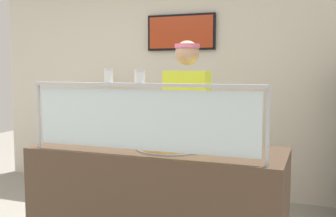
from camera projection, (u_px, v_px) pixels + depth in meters
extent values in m
cube|color=silver|center=(222.00, 83.00, 4.73)|extent=(6.21, 0.08, 2.70)
cube|color=black|center=(181.00, 32.00, 4.79)|extent=(0.85, 0.04, 0.43)
cube|color=#B23819|center=(180.00, 32.00, 4.77)|extent=(0.80, 0.01, 0.38)
cube|color=#4C3828|center=(158.00, 211.00, 2.93)|extent=(1.81, 0.71, 0.95)
cylinder|color=#B2B5BC|center=(39.00, 115.00, 2.86)|extent=(0.02, 0.02, 0.48)
cylinder|color=#B2B5BC|center=(268.00, 126.00, 2.30)|extent=(0.02, 0.02, 0.48)
cube|color=silver|center=(141.00, 120.00, 2.58)|extent=(1.55, 0.01, 0.40)
cube|color=#B2B5BC|center=(141.00, 85.00, 2.56)|extent=(1.61, 0.06, 0.02)
cylinder|color=#9EA0A8|center=(171.00, 148.00, 2.82)|extent=(0.49, 0.49, 0.01)
cylinder|color=tan|center=(171.00, 146.00, 2.82)|extent=(0.46, 0.46, 0.02)
cylinder|color=gold|center=(171.00, 145.00, 2.82)|extent=(0.41, 0.41, 0.01)
cube|color=#ADAFB7|center=(171.00, 144.00, 2.80)|extent=(0.12, 0.29, 0.01)
cylinder|color=white|center=(108.00, 77.00, 2.64)|extent=(0.06, 0.06, 0.08)
cylinder|color=white|center=(108.00, 79.00, 2.64)|extent=(0.05, 0.05, 0.05)
cylinder|color=silver|center=(108.00, 69.00, 2.63)|extent=(0.05, 0.05, 0.02)
cylinder|color=white|center=(140.00, 78.00, 2.56)|extent=(0.07, 0.07, 0.07)
cylinder|color=red|center=(140.00, 79.00, 2.56)|extent=(0.06, 0.06, 0.04)
cylinder|color=silver|center=(140.00, 71.00, 2.55)|extent=(0.06, 0.06, 0.02)
cylinder|color=#23232D|center=(175.00, 186.00, 3.57)|extent=(0.13, 0.13, 0.95)
cylinder|color=#23232D|center=(198.00, 188.00, 3.49)|extent=(0.13, 0.13, 0.95)
cube|color=#D8EA33|center=(187.00, 103.00, 3.46)|extent=(0.38, 0.21, 0.55)
sphere|color=tan|center=(187.00, 53.00, 3.42)|extent=(0.21, 0.21, 0.21)
cylinder|color=pink|center=(187.00, 46.00, 3.41)|extent=(0.21, 0.21, 0.04)
cylinder|color=tan|center=(200.00, 117.00, 3.20)|extent=(0.08, 0.34, 0.08)
cube|color=#B7BABF|center=(90.00, 158.00, 4.90)|extent=(0.70, 0.55, 0.86)
cube|color=tan|center=(91.00, 121.00, 4.85)|extent=(0.45, 0.45, 0.04)
cube|color=tan|center=(89.00, 118.00, 4.86)|extent=(0.45, 0.45, 0.04)
cube|color=tan|center=(90.00, 114.00, 4.85)|extent=(0.44, 0.44, 0.04)
cube|color=tan|center=(89.00, 110.00, 4.85)|extent=(0.46, 0.46, 0.04)
cube|color=tan|center=(89.00, 107.00, 4.84)|extent=(0.44, 0.44, 0.04)
cube|color=tan|center=(89.00, 103.00, 4.84)|extent=(0.44, 0.44, 0.04)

